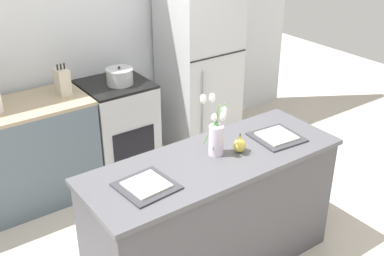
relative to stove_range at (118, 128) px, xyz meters
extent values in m
cube|color=silver|center=(-0.10, 0.40, 0.89)|extent=(5.20, 0.08, 2.70)
cube|color=#4C4C51|center=(-0.10, -1.60, -0.02)|extent=(1.76, 0.62, 0.88)
cube|color=#4C4C51|center=(-0.10, -1.60, 0.44)|extent=(1.80, 0.66, 0.03)
cube|color=#B2B5B7|center=(0.00, 0.00, -0.01)|extent=(0.60, 0.60, 0.89)
cube|color=black|center=(0.00, 0.00, 0.45)|extent=(0.60, 0.60, 0.02)
cube|color=black|center=(0.00, -0.30, -0.05)|extent=(0.42, 0.01, 0.29)
cube|color=#B7BABC|center=(0.95, 0.00, 0.41)|extent=(0.68, 0.64, 1.74)
cube|color=black|center=(0.95, -0.32, 0.62)|extent=(0.67, 0.01, 0.01)
cylinder|color=#B2B5B7|center=(0.76, -0.34, 0.13)|extent=(0.02, 0.02, 0.75)
cylinder|color=silver|center=(-0.06, -1.56, 0.56)|extent=(0.10, 0.10, 0.21)
cylinder|color=#4C9342|center=(-0.03, -1.56, 0.62)|extent=(0.07, 0.01, 0.22)
ellipsoid|color=white|center=(0.00, -1.56, 0.76)|extent=(0.05, 0.05, 0.07)
cylinder|color=#4C9342|center=(-0.05, -1.54, 0.67)|extent=(0.01, 0.09, 0.31)
ellipsoid|color=white|center=(-0.05, -1.50, 0.84)|extent=(0.04, 0.04, 0.07)
cylinder|color=#4C9342|center=(-0.07, -1.55, 0.68)|extent=(0.11, 0.10, 0.31)
ellipsoid|color=white|center=(-0.12, -1.50, 0.85)|extent=(0.04, 0.04, 0.07)
cylinder|color=#4C9342|center=(-0.07, -1.57, 0.62)|extent=(0.07, 0.05, 0.22)
ellipsoid|color=white|center=(-0.10, -1.59, 0.75)|extent=(0.04, 0.04, 0.06)
cylinder|color=#4C9342|center=(-0.05, -1.58, 0.62)|extent=(0.03, 0.06, 0.22)
ellipsoid|color=white|center=(-0.04, -1.60, 0.75)|extent=(0.04, 0.04, 0.06)
ellipsoid|color=#E5CC4C|center=(0.09, -1.63, 0.51)|extent=(0.08, 0.08, 0.10)
cone|color=#E5CC4C|center=(0.09, -1.63, 0.56)|extent=(0.05, 0.05, 0.04)
cylinder|color=brown|center=(0.09, -1.63, 0.59)|extent=(0.01, 0.01, 0.02)
cube|color=#333338|center=(-0.64, -1.63, 0.46)|extent=(0.34, 0.34, 0.01)
cube|color=silver|center=(-0.64, -1.63, 0.47)|extent=(0.25, 0.25, 0.01)
cube|color=#333338|center=(0.44, -1.63, 0.46)|extent=(0.34, 0.34, 0.01)
cube|color=silver|center=(0.44, -1.63, 0.47)|extent=(0.25, 0.25, 0.01)
cylinder|color=#B2B5B7|center=(0.03, -0.05, 0.52)|extent=(0.24, 0.24, 0.13)
cylinder|color=#B2B5B7|center=(0.03, -0.05, 0.60)|extent=(0.24, 0.24, 0.01)
sphere|color=black|center=(0.03, -0.05, 0.62)|extent=(0.02, 0.02, 0.02)
cube|color=beige|center=(-0.47, 0.03, 0.57)|extent=(0.10, 0.14, 0.22)
cylinder|color=black|center=(-0.50, 0.03, 0.70)|extent=(0.01, 0.01, 0.05)
cylinder|color=black|center=(-0.47, 0.03, 0.70)|extent=(0.01, 0.01, 0.05)
cylinder|color=black|center=(-0.44, 0.03, 0.70)|extent=(0.01, 0.01, 0.05)
camera|label=1|loc=(-1.81, -3.74, 2.05)|focal=45.00mm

